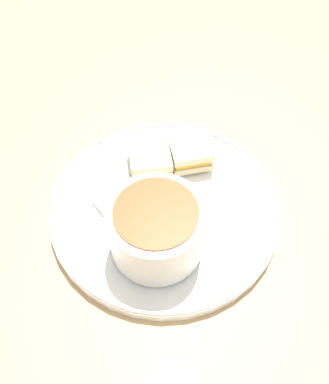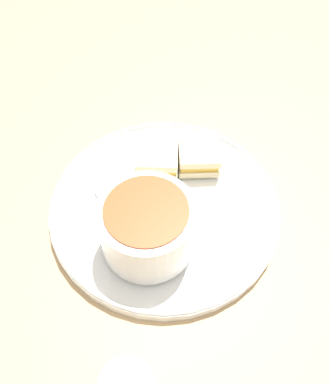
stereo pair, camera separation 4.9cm
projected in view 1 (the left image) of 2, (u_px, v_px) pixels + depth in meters
ground_plane at (164, 209)px, 0.53m from camera, size 2.40×2.40×0.00m
plate at (164, 205)px, 0.52m from camera, size 0.31×0.31×0.02m
soup_bowl at (156, 229)px, 0.44m from camera, size 0.12×0.12×0.07m
spoon at (133, 249)px, 0.46m from camera, size 0.12×0.05×0.01m
sandwich_half_near at (189, 150)px, 0.55m from camera, size 0.09×0.09×0.03m
sandwich_half_far at (150, 159)px, 0.54m from camera, size 0.09×0.09×0.03m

